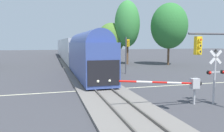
{
  "coord_description": "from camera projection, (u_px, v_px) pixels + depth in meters",
  "views": [
    {
      "loc": [
        -4.28,
        -18.89,
        4.23
      ],
      "look_at": [
        1.36,
        1.0,
        2.0
      ],
      "focal_mm": 35.18,
      "sensor_mm": 36.0,
      "label": 1
    }
  ],
  "objects": [
    {
      "name": "ground_plane",
      "position": [
        101.0,
        90.0,
        19.68
      ],
      "size": [
        220.0,
        220.0,
        0.0
      ],
      "primitive_type": "plane",
      "color": "#3D3D42"
    },
    {
      "name": "road_centre_stripe",
      "position": [
        101.0,
        90.0,
        19.68
      ],
      "size": [
        44.0,
        0.2,
        0.01
      ],
      "color": "beige",
      "rests_on": "ground"
    },
    {
      "name": "railway_track",
      "position": [
        101.0,
        89.0,
        19.67
      ],
      "size": [
        4.4,
        80.0,
        0.32
      ],
      "color": "slate",
      "rests_on": "ground"
    },
    {
      "name": "commuter_train",
      "position": [
        71.0,
        49.0,
        47.0
      ],
      "size": [
        3.04,
        64.04,
        5.16
      ],
      "color": "#384C93",
      "rests_on": "railway_track"
    },
    {
      "name": "crossing_gate_near",
      "position": [
        186.0,
        84.0,
        14.71
      ],
      "size": [
        5.95,
        0.4,
        1.94
      ],
      "color": "#B7B7BC",
      "rests_on": "ground"
    },
    {
      "name": "crossing_signal_mast",
      "position": [
        215.0,
        71.0,
        14.82
      ],
      "size": [
        1.36,
        0.44,
        3.82
      ],
      "color": "#B2B2B7",
      "rests_on": "ground"
    },
    {
      "name": "traffic_signal_far_side",
      "position": [
        127.0,
        49.0,
        29.3
      ],
      "size": [
        0.53,
        0.38,
        4.94
      ],
      "color": "#4C4C51",
      "rests_on": "ground"
    },
    {
      "name": "oak_far_right",
      "position": [
        127.0,
        24.0,
        41.98
      ],
      "size": [
        4.83,
        4.83,
        12.18
      ],
      "color": "brown",
      "rests_on": "ground"
    },
    {
      "name": "maple_right_background",
      "position": [
        169.0,
        26.0,
        40.6
      ],
      "size": [
        6.76,
        6.76,
        11.46
      ],
      "color": "brown",
      "rests_on": "ground"
    },
    {
      "name": "elm_centre_background",
      "position": [
        111.0,
        39.0,
        43.58
      ],
      "size": [
        5.42,
        5.42,
        8.08
      ],
      "color": "#4C3828",
      "rests_on": "ground"
    }
  ]
}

